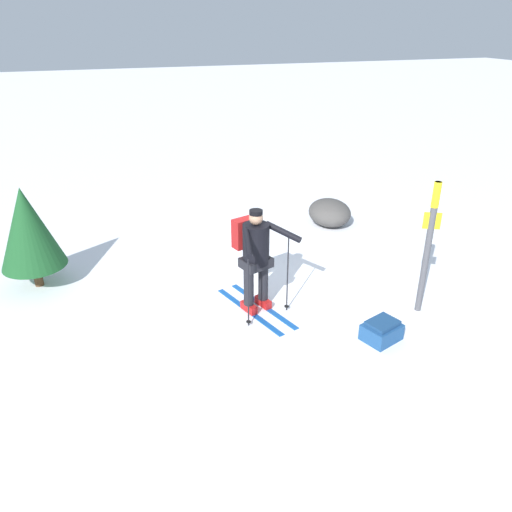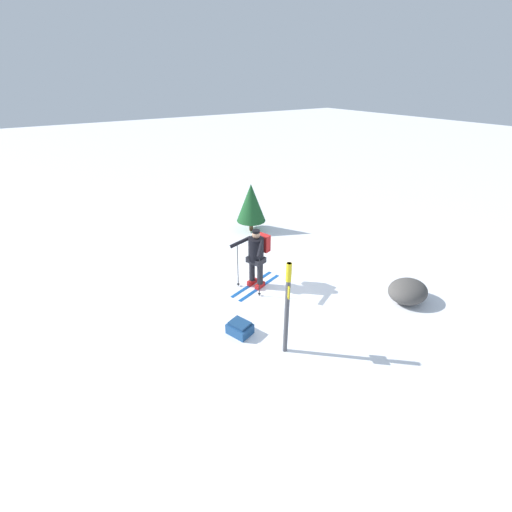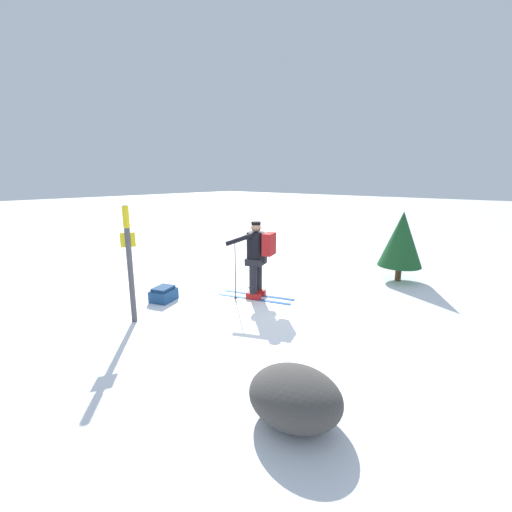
{
  "view_description": "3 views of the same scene",
  "coord_description": "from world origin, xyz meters",
  "px_view_note": "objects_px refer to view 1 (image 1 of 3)",
  "views": [
    {
      "loc": [
        6.78,
        -2.72,
        4.0
      ],
      "look_at": [
        0.65,
        -0.59,
        0.89
      ],
      "focal_mm": 35.0,
      "sensor_mm": 36.0,
      "label": 1
    },
    {
      "loc": [
        4.83,
        5.72,
        4.9
      ],
      "look_at": [
        0.65,
        -0.59,
        0.89
      ],
      "focal_mm": 24.0,
      "sensor_mm": 36.0,
      "label": 2
    },
    {
      "loc": [
        -3.72,
        4.6,
        2.46
      ],
      "look_at": [
        0.65,
        -0.59,
        0.89
      ],
      "focal_mm": 24.0,
      "sensor_mm": 36.0,
      "label": 3
    }
  ],
  "objects_px": {
    "dropped_backpack": "(382,331)",
    "trail_marker": "(429,238)",
    "skier": "(255,252)",
    "pine_tree": "(28,228)",
    "rock_boulder": "(330,213)"
  },
  "relations": [
    {
      "from": "skier",
      "to": "trail_marker",
      "type": "height_order",
      "value": "trail_marker"
    },
    {
      "from": "dropped_backpack",
      "to": "skier",
      "type": "bearing_deg",
      "value": -134.4
    },
    {
      "from": "dropped_backpack",
      "to": "rock_boulder",
      "type": "height_order",
      "value": "rock_boulder"
    },
    {
      "from": "pine_tree",
      "to": "skier",
      "type": "bearing_deg",
      "value": 59.48
    },
    {
      "from": "skier",
      "to": "dropped_backpack",
      "type": "bearing_deg",
      "value": 45.6
    },
    {
      "from": "trail_marker",
      "to": "rock_boulder",
      "type": "distance_m",
      "value": 3.65
    },
    {
      "from": "pine_tree",
      "to": "rock_boulder",
      "type": "bearing_deg",
      "value": 98.22
    },
    {
      "from": "skier",
      "to": "dropped_backpack",
      "type": "height_order",
      "value": "skier"
    },
    {
      "from": "dropped_backpack",
      "to": "trail_marker",
      "type": "bearing_deg",
      "value": 117.05
    },
    {
      "from": "skier",
      "to": "trail_marker",
      "type": "relative_size",
      "value": 0.81
    },
    {
      "from": "dropped_backpack",
      "to": "trail_marker",
      "type": "relative_size",
      "value": 0.29
    },
    {
      "from": "rock_boulder",
      "to": "pine_tree",
      "type": "xyz_separation_m",
      "value": [
        0.83,
        -5.72,
        0.75
      ]
    },
    {
      "from": "trail_marker",
      "to": "pine_tree",
      "type": "bearing_deg",
      "value": -116.41
    },
    {
      "from": "skier",
      "to": "trail_marker",
      "type": "distance_m",
      "value": 2.48
    },
    {
      "from": "skier",
      "to": "trail_marker",
      "type": "bearing_deg",
      "value": 69.65
    }
  ]
}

